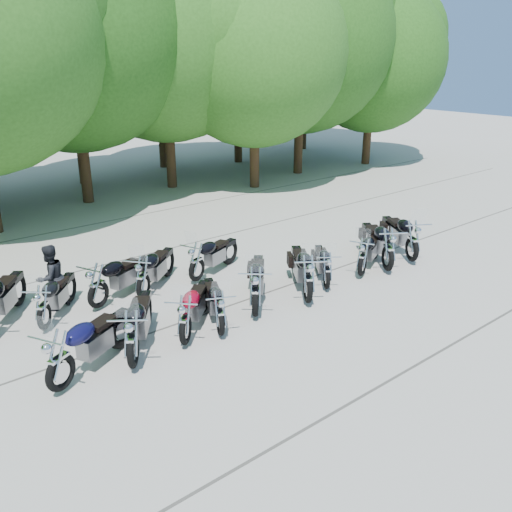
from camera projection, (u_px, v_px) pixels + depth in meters
ground at (297, 318)px, 12.63m from camera, size 90.00×90.00×0.00m
tree_4 at (69, 28)px, 20.08m from camera, size 9.13×9.13×11.20m
tree_5 at (164, 33)px, 22.60m from camera, size 9.04×9.04×11.10m
tree_6 at (254, 52)px, 22.89m from camera, size 8.00×8.00×9.82m
tree_7 at (301, 39)px, 25.55m from camera, size 8.79×8.79×10.79m
tree_8 at (373, 59)px, 28.20m from camera, size 7.53×7.53×9.25m
tree_12 at (70, 54)px, 23.59m from camera, size 7.88×7.88×9.67m
tree_13 at (157, 47)px, 27.11m from camera, size 8.31×8.31×10.20m
tree_14 at (237, 52)px, 28.56m from camera, size 8.02×8.02×9.84m
tree_15 at (306, 30)px, 32.33m from camera, size 9.67×9.67×11.86m
motorcycle_0 at (59, 359)px, 9.60m from camera, size 2.53×1.80×1.39m
motorcycle_1 at (132, 338)px, 10.33m from camera, size 2.05×2.41×1.38m
motorcycle_2 at (185, 319)px, 11.19m from camera, size 2.12×2.04×1.28m
motorcycle_3 at (220, 312)px, 11.57m from camera, size 1.51×2.17×1.19m
motorcycle_4 at (255, 290)px, 12.36m from camera, size 2.22×2.36×1.41m
motorcycle_5 at (308, 278)px, 13.03m from camera, size 2.06×2.50×1.42m
motorcycle_6 at (327, 270)px, 13.87m from camera, size 1.74×2.00×1.16m
motorcycle_7 at (363, 256)px, 14.66m from camera, size 2.29×1.59×1.25m
motorcycle_8 at (389, 248)px, 14.95m from camera, size 2.04×2.58×1.45m
motorcycle_9 at (413, 240)px, 15.63m from camera, size 1.98×2.61×1.45m
motorcycle_11 at (43, 306)px, 11.81m from camera, size 1.90×2.04×1.21m
motorcycle_12 at (97, 285)px, 12.79m from camera, size 2.42×1.57×1.32m
motorcycle_13 at (142, 277)px, 13.25m from camera, size 2.25×2.01×1.31m
motorcycle_14 at (196, 261)px, 14.31m from camera, size 2.34×1.44×1.27m
rider_1 at (51, 278)px, 12.81m from camera, size 0.95×0.85×1.61m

